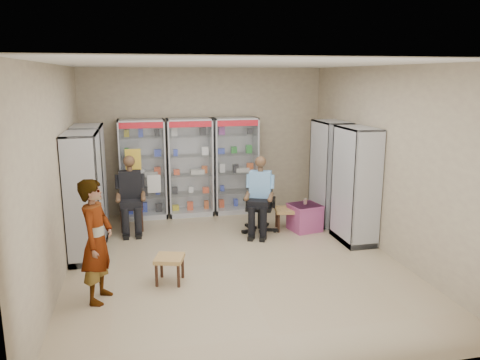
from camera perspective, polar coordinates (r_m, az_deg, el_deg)
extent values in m
plane|color=tan|center=(7.38, -0.67, -10.02)|extent=(6.00, 6.00, 0.00)
cube|color=tan|center=(9.86, -4.32, 4.77)|extent=(5.00, 0.02, 3.00)
cube|color=tan|center=(4.15, 7.93, -6.38)|extent=(5.00, 0.02, 3.00)
cube|color=tan|center=(6.89, -21.50, 0.50)|extent=(0.02, 6.00, 3.00)
cube|color=tan|center=(7.84, 17.48, 2.18)|extent=(0.02, 6.00, 3.00)
cube|color=silver|center=(6.81, -0.74, 13.95)|extent=(5.00, 6.00, 0.02)
cube|color=#AAACB1|center=(9.58, -11.75, 1.27)|extent=(0.90, 0.50, 2.00)
cube|color=#9D9EA3|center=(9.63, -6.10, 1.53)|extent=(0.90, 0.50, 2.00)
cube|color=#9D9FA4|center=(9.78, -0.56, 1.78)|extent=(0.90, 0.50, 2.00)
cube|color=#AFB1B6|center=(9.22, 10.89, 0.87)|extent=(0.90, 0.50, 2.00)
cube|color=#B7B9BF|center=(8.24, 13.91, -0.66)|extent=(0.90, 0.50, 2.00)
cube|color=#9FA2A6|center=(8.70, -17.75, -0.20)|extent=(0.90, 0.50, 2.00)
cube|color=silver|center=(7.64, -18.44, -1.99)|extent=(0.90, 0.50, 2.00)
cube|color=#301F12|center=(8.99, -13.10, -3.01)|extent=(0.42, 0.42, 0.94)
cube|color=black|center=(8.63, 2.41, -2.95)|extent=(0.75, 0.75, 1.05)
cube|color=#A0407D|center=(8.85, 7.90, -4.54)|extent=(0.60, 0.59, 0.49)
cylinder|color=#5B1307|center=(8.82, 7.97, -2.59)|extent=(0.07, 0.07, 0.10)
cube|color=#A67B46|center=(8.86, 5.66, -4.75)|extent=(0.48, 0.48, 0.41)
cube|color=olive|center=(6.73, -8.56, -10.72)|extent=(0.47, 0.47, 0.38)
imported|color=gray|center=(6.22, -17.06, -7.12)|extent=(0.54, 0.67, 1.60)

